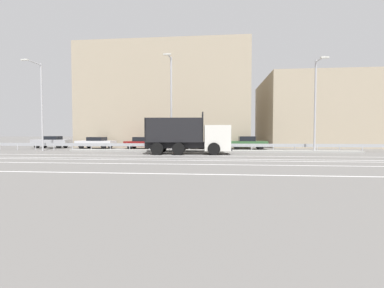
{
  "coord_description": "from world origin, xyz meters",
  "views": [
    {
      "loc": [
        0.61,
        -23.32,
        1.73
      ],
      "look_at": [
        -1.59,
        0.34,
        0.82
      ],
      "focal_mm": 24.0,
      "sensor_mm": 36.0,
      "label": 1
    }
  ],
  "objects": [
    {
      "name": "parked_car_0",
      "position": [
        -19.84,
        6.92,
        0.76
      ],
      "size": [
        4.48,
        1.97,
        1.49
      ],
      "rotation": [
        0.0,
        0.0,
        1.63
      ],
      "color": "#A3A3A8",
      "rests_on": "ground_plane"
    },
    {
      "name": "parked_car_2",
      "position": [
        -8.17,
        6.52,
        0.71
      ],
      "size": [
        4.03,
        1.83,
        1.4
      ],
      "rotation": [
        0.0,
        0.0,
        -1.58
      ],
      "color": "maroon",
      "rests_on": "ground_plane"
    },
    {
      "name": "ground_plane",
      "position": [
        0.0,
        0.0,
        0.0
      ],
      "size": [
        320.0,
        320.0,
        0.0
      ],
      "primitive_type": "plane",
      "color": "#605E5B"
    },
    {
      "name": "lane_strip_4",
      "position": [
        -1.85,
        -12.3,
        0.0
      ],
      "size": [
        51.15,
        0.16,
        0.01
      ],
      "primitive_type": "cube",
      "color": "silver",
      "rests_on": "ground_plane"
    },
    {
      "name": "median_road_sign",
      "position": [
        -5.6,
        1.71,
        1.15
      ],
      "size": [
        0.67,
        0.16,
        2.24
      ],
      "color": "white",
      "rests_on": "ground_plane"
    },
    {
      "name": "parked_car_3",
      "position": [
        -2.05,
        6.8,
        0.73
      ],
      "size": [
        4.57,
        2.19,
        1.48
      ],
      "rotation": [
        0.0,
        0.0,
        1.65
      ],
      "color": "gray",
      "rests_on": "ground_plane"
    },
    {
      "name": "street_lamp_0",
      "position": [
        -17.43,
        1.69,
        5.02
      ],
      "size": [
        0.71,
        2.34,
        9.04
      ],
      "color": "#ADADB2",
      "rests_on": "ground_plane"
    },
    {
      "name": "street_lamp_2",
      "position": [
        9.87,
        1.61,
        4.75
      ],
      "size": [
        0.71,
        1.83,
        8.63
      ],
      "color": "#ADADB2",
      "rests_on": "ground_plane"
    },
    {
      "name": "street_lamp_1",
      "position": [
        -3.79,
        1.65,
        5.08
      ],
      "size": [
        0.71,
        1.88,
        9.27
      ],
      "color": "#ADADB2",
      "rests_on": "ground_plane"
    },
    {
      "name": "background_building_0",
      "position": [
        -6.52,
        16.32,
        6.88
      ],
      "size": [
        22.77,
        15.92,
        13.76
      ],
      "primitive_type": "cube",
      "color": "tan",
      "rests_on": "ground_plane"
    },
    {
      "name": "parked_car_1",
      "position": [
        -13.88,
        6.59,
        0.72
      ],
      "size": [
        4.51,
        2.05,
        1.39
      ],
      "rotation": [
        0.0,
        0.0,
        1.55
      ],
      "color": "silver",
      "rests_on": "ground_plane"
    },
    {
      "name": "dump_truck",
      "position": [
        -0.89,
        -0.97,
        1.3
      ],
      "size": [
        7.51,
        3.06,
        3.6
      ],
      "rotation": [
        0.0,
        0.0,
        -1.5
      ],
      "color": "silver",
      "rests_on": "ground_plane"
    },
    {
      "name": "lane_strip_3",
      "position": [
        -1.85,
        -8.7,
        0.0
      ],
      "size": [
        51.15,
        0.16,
        0.01
      ],
      "primitive_type": "cube",
      "color": "silver",
      "rests_on": "ground_plane"
    },
    {
      "name": "median_island",
      "position": [
        0.0,
        1.71,
        0.09
      ],
      "size": [
        28.13,
        1.1,
        0.18
      ],
      "primitive_type": "cube",
      "color": "gray",
      "rests_on": "ground_plane"
    },
    {
      "name": "lane_strip_0",
      "position": [
        -1.85,
        -2.83,
        0.0
      ],
      "size": [
        51.15,
        0.16,
        0.01
      ],
      "primitive_type": "cube",
      "color": "silver",
      "rests_on": "ground_plane"
    },
    {
      "name": "median_guardrail",
      "position": [
        -0.0,
        2.87,
        0.57
      ],
      "size": [
        51.15,
        0.09,
        0.78
      ],
      "color": "#9EA0A5",
      "rests_on": "ground_plane"
    },
    {
      "name": "parked_car_4",
      "position": [
        4.29,
        6.9,
        0.74
      ],
      "size": [
        4.3,
        2.0,
        1.49
      ],
      "rotation": [
        0.0,
        0.0,
        -1.57
      ],
      "color": "#335B33",
      "rests_on": "ground_plane"
    },
    {
      "name": "lane_strip_2",
      "position": [
        -1.85,
        -6.5,
        0.0
      ],
      "size": [
        51.15,
        0.16,
        0.01
      ],
      "primitive_type": "cube",
      "color": "silver",
      "rests_on": "ground_plane"
    },
    {
      "name": "background_building_1",
      "position": [
        19.01,
        16.33,
        4.85
      ],
      "size": [
        22.77,
        14.38,
        9.7
      ],
      "primitive_type": "cube",
      "color": "tan",
      "rests_on": "ground_plane"
    },
    {
      "name": "lane_strip_1",
      "position": [
        -1.85,
        -5.43,
        0.0
      ],
      "size": [
        51.15,
        0.16,
        0.01
      ],
      "primitive_type": "cube",
      "color": "silver",
      "rests_on": "ground_plane"
    }
  ]
}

